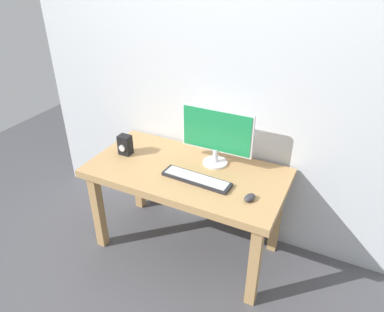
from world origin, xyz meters
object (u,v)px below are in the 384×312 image
Objects in this scene: monitor at (217,134)px; mouse at (250,198)px; desk at (186,181)px; audio_controller at (125,145)px; keyboard_primary at (196,179)px.

mouse is at bearing -40.99° from monitor.
audio_controller reaches higher than desk.
monitor is at bearing 49.59° from desk.
audio_controller is (-0.62, 0.09, 0.06)m from keyboard_primary.
mouse is at bearing -6.94° from keyboard_primary.
monitor reaches higher than keyboard_primary.
keyboard_primary is 5.35× the size of mouse.
mouse is (0.35, -0.30, -0.21)m from monitor.
keyboard_primary is 0.38m from mouse.
keyboard_primary is at bearing -170.87° from mouse.
keyboard_primary is at bearing -8.05° from audio_controller.
mouse reaches higher than keyboard_primary.
mouse is (0.38, -0.05, 0.01)m from keyboard_primary.
monitor is 0.51m from mouse.
desk is 9.21× the size of audio_controller.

